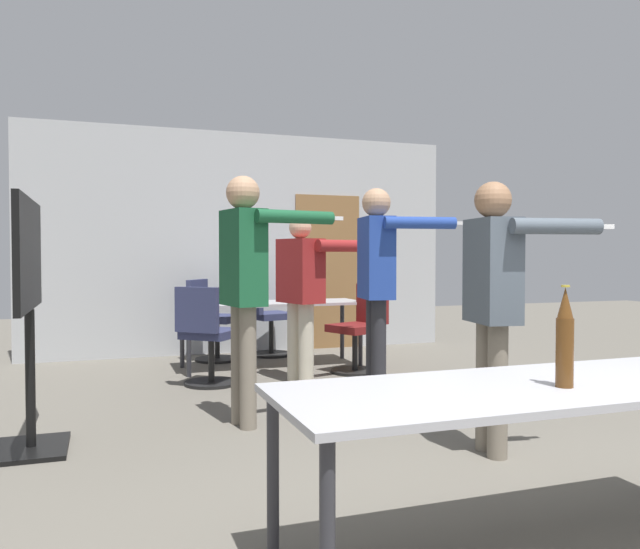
{
  "coord_description": "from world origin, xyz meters",
  "views": [
    {
      "loc": [
        -1.75,
        -1.5,
        1.24
      ],
      "look_at": [
        -0.21,
        2.91,
        1.1
      ],
      "focal_mm": 35.0,
      "sensor_mm": 36.0,
      "label": 1
    }
  ],
  "objects_px": {
    "person_far_watching": "(378,271)",
    "office_chair_far_right": "(266,319)",
    "tv_screen": "(29,292)",
    "office_chair_near_pushed": "(207,339)",
    "beer_bottle": "(565,339)",
    "person_left_plaid": "(245,273)",
    "office_chair_far_left": "(360,331)",
    "drink_cup": "(242,298)",
    "person_center_tall": "(302,284)",
    "person_near_casual": "(494,289)",
    "office_chair_side_rolled": "(211,322)"
  },
  "relations": [
    {
      "from": "office_chair_far_left",
      "to": "drink_cup",
      "type": "height_order",
      "value": "office_chair_far_left"
    },
    {
      "from": "office_chair_far_right",
      "to": "drink_cup",
      "type": "bearing_deg",
      "value": -49.95
    },
    {
      "from": "person_center_tall",
      "to": "person_left_plaid",
      "type": "bearing_deg",
      "value": -48.79
    },
    {
      "from": "person_center_tall",
      "to": "office_chair_far_right",
      "type": "xyz_separation_m",
      "value": [
        0.08,
        1.71,
        -0.51
      ]
    },
    {
      "from": "tv_screen",
      "to": "person_center_tall",
      "type": "distance_m",
      "value": 2.69
    },
    {
      "from": "tv_screen",
      "to": "person_near_casual",
      "type": "height_order",
      "value": "person_near_casual"
    },
    {
      "from": "office_chair_side_rolled",
      "to": "office_chair_near_pushed",
      "type": "height_order",
      "value": "office_chair_side_rolled"
    },
    {
      "from": "tv_screen",
      "to": "office_chair_far_left",
      "type": "bearing_deg",
      "value": -59.17
    },
    {
      "from": "office_chair_far_right",
      "to": "beer_bottle",
      "type": "distance_m",
      "value": 5.51
    },
    {
      "from": "office_chair_side_rolled",
      "to": "drink_cup",
      "type": "height_order",
      "value": "office_chair_side_rolled"
    },
    {
      "from": "person_left_plaid",
      "to": "drink_cup",
      "type": "height_order",
      "value": "person_left_plaid"
    },
    {
      "from": "drink_cup",
      "to": "office_chair_far_left",
      "type": "bearing_deg",
      "value": -32.97
    },
    {
      "from": "person_left_plaid",
      "to": "person_near_casual",
      "type": "height_order",
      "value": "person_left_plaid"
    },
    {
      "from": "person_far_watching",
      "to": "drink_cup",
      "type": "distance_m",
      "value": 2.19
    },
    {
      "from": "drink_cup",
      "to": "tv_screen",
      "type": "bearing_deg",
      "value": -127.02
    },
    {
      "from": "tv_screen",
      "to": "beer_bottle",
      "type": "distance_m",
      "value": 3.17
    },
    {
      "from": "person_center_tall",
      "to": "beer_bottle",
      "type": "relative_size",
      "value": 4.04
    },
    {
      "from": "person_left_plaid",
      "to": "office_chair_side_rolled",
      "type": "relative_size",
      "value": 1.9
    },
    {
      "from": "office_chair_far_left",
      "to": "drink_cup",
      "type": "distance_m",
      "value": 1.38
    },
    {
      "from": "tv_screen",
      "to": "office_chair_near_pushed",
      "type": "xyz_separation_m",
      "value": [
        1.37,
        1.61,
        -0.56
      ]
    },
    {
      "from": "office_chair_side_rolled",
      "to": "person_far_watching",
      "type": "bearing_deg",
      "value": 57.0
    },
    {
      "from": "person_near_casual",
      "to": "office_chair_far_right",
      "type": "xyz_separation_m",
      "value": [
        -0.4,
        4.17,
        -0.58
      ]
    },
    {
      "from": "tv_screen",
      "to": "person_left_plaid",
      "type": "height_order",
      "value": "person_left_plaid"
    },
    {
      "from": "person_left_plaid",
      "to": "person_near_casual",
      "type": "distance_m",
      "value": 1.75
    },
    {
      "from": "person_far_watching",
      "to": "drink_cup",
      "type": "bearing_deg",
      "value": -151.5
    },
    {
      "from": "office_chair_far_right",
      "to": "office_chair_far_left",
      "type": "relative_size",
      "value": 1.03
    },
    {
      "from": "tv_screen",
      "to": "person_left_plaid",
      "type": "relative_size",
      "value": 0.88
    },
    {
      "from": "office_chair_far_right",
      "to": "beer_bottle",
      "type": "relative_size",
      "value": 2.38
    },
    {
      "from": "beer_bottle",
      "to": "drink_cup",
      "type": "height_order",
      "value": "beer_bottle"
    },
    {
      "from": "beer_bottle",
      "to": "person_left_plaid",
      "type": "bearing_deg",
      "value": 106.57
    },
    {
      "from": "person_near_casual",
      "to": "office_chair_side_rolled",
      "type": "relative_size",
      "value": 1.77
    },
    {
      "from": "person_near_casual",
      "to": "office_chair_near_pushed",
      "type": "bearing_deg",
      "value": -143.68
    },
    {
      "from": "person_left_plaid",
      "to": "office_chair_near_pushed",
      "type": "relative_size",
      "value": 1.91
    },
    {
      "from": "tv_screen",
      "to": "office_chair_near_pushed",
      "type": "height_order",
      "value": "tv_screen"
    },
    {
      "from": "person_far_watching",
      "to": "tv_screen",
      "type": "bearing_deg",
      "value": -70.38
    },
    {
      "from": "office_chair_far_right",
      "to": "office_chair_near_pushed",
      "type": "height_order",
      "value": "office_chair_far_right"
    },
    {
      "from": "office_chair_far_left",
      "to": "office_chair_side_rolled",
      "type": "bearing_deg",
      "value": 25.89
    },
    {
      "from": "tv_screen",
      "to": "person_near_casual",
      "type": "relative_size",
      "value": 0.94
    },
    {
      "from": "person_far_watching",
      "to": "person_near_casual",
      "type": "height_order",
      "value": "person_far_watching"
    },
    {
      "from": "office_chair_far_right",
      "to": "beer_bottle",
      "type": "xyz_separation_m",
      "value": [
        -0.19,
        -5.49,
        0.46
      ]
    },
    {
      "from": "person_left_plaid",
      "to": "office_chair_side_rolled",
      "type": "bearing_deg",
      "value": 164.98
    },
    {
      "from": "office_chair_far_right",
      "to": "office_chair_side_rolled",
      "type": "distance_m",
      "value": 0.69
    },
    {
      "from": "person_far_watching",
      "to": "office_chair_far_right",
      "type": "xyz_separation_m",
      "value": [
        -0.3,
        2.65,
        -0.65
      ]
    },
    {
      "from": "person_left_plaid",
      "to": "office_chair_near_pushed",
      "type": "bearing_deg",
      "value": 171.24
    },
    {
      "from": "drink_cup",
      "to": "person_far_watching",
      "type": "bearing_deg",
      "value": -70.36
    },
    {
      "from": "tv_screen",
      "to": "drink_cup",
      "type": "distance_m",
      "value": 3.19
    },
    {
      "from": "tv_screen",
      "to": "office_chair_far_left",
      "type": "distance_m",
      "value": 3.58
    },
    {
      "from": "person_left_plaid",
      "to": "office_chair_side_rolled",
      "type": "xyz_separation_m",
      "value": [
        0.24,
        2.94,
        -0.66
      ]
    },
    {
      "from": "person_far_watching",
      "to": "office_chair_far_right",
      "type": "relative_size",
      "value": 1.89
    },
    {
      "from": "person_left_plaid",
      "to": "office_chair_near_pushed",
      "type": "distance_m",
      "value": 1.63
    }
  ]
}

